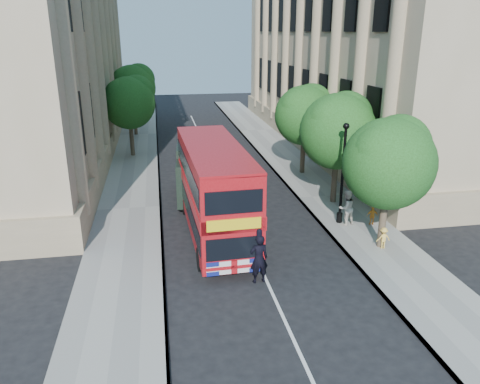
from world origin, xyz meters
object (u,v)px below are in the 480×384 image
box_van (197,173)px  police_constable (259,259)px  woman_pedestrian (346,208)px  lamp_post (342,178)px  double_decker_bus (214,188)px

box_van → police_constable: (1.48, -10.24, -0.53)m
woman_pedestrian → lamp_post: bearing=-76.4°
woman_pedestrian → box_van: bearing=-53.5°
lamp_post → double_decker_bus: lamp_post is taller
double_decker_bus → box_van: size_ratio=1.69×
box_van → police_constable: bearing=-77.2°
lamp_post → double_decker_bus: (-6.47, -0.24, -0.08)m
lamp_post → box_van: lamp_post is taller
double_decker_bus → woman_pedestrian: (6.66, -0.10, -1.40)m
double_decker_bus → police_constable: double_decker_bus is taller
police_constable → woman_pedestrian: 7.22m
lamp_post → woman_pedestrian: bearing=-61.5°
lamp_post → box_van: bearing=142.4°
lamp_post → police_constable: size_ratio=2.54×
box_van → police_constable: box_van is taller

